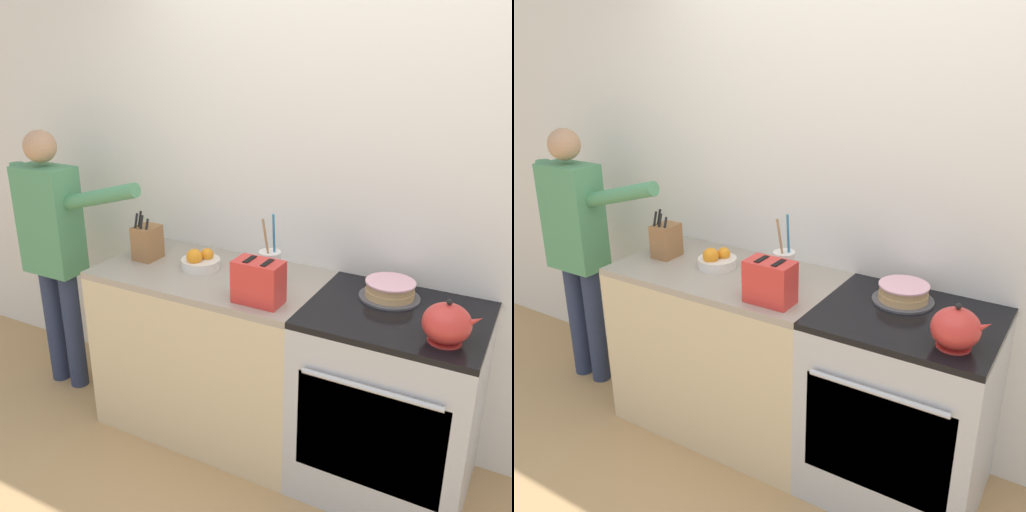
% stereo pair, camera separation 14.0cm
% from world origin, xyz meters
% --- Properties ---
extents(ground_plane, '(16.00, 16.00, 0.00)m').
position_xyz_m(ground_plane, '(0.00, 0.00, 0.00)').
color(ground_plane, tan).
extents(wall_back, '(8.00, 0.04, 2.60)m').
position_xyz_m(wall_back, '(0.00, 0.67, 1.30)').
color(wall_back, silver).
rests_on(wall_back, ground_plane).
extents(counter_cabinet, '(1.17, 0.65, 0.92)m').
position_xyz_m(counter_cabinet, '(-0.68, 0.32, 0.46)').
color(counter_cabinet, beige).
rests_on(counter_cabinet, ground_plane).
extents(stove_range, '(0.78, 0.68, 0.92)m').
position_xyz_m(stove_range, '(0.29, 0.32, 0.46)').
color(stove_range, '#B7BABF').
rests_on(stove_range, ground_plane).
extents(layer_cake, '(0.28, 0.28, 0.08)m').
position_xyz_m(layer_cake, '(0.22, 0.45, 0.96)').
color(layer_cake, '#4C4C51').
rests_on(layer_cake, stove_range).
extents(tea_kettle, '(0.23, 0.19, 0.19)m').
position_xyz_m(tea_kettle, '(0.53, 0.15, 1.00)').
color(tea_kettle, red).
rests_on(tea_kettle, stove_range).
extents(knife_block, '(0.12, 0.14, 0.27)m').
position_xyz_m(knife_block, '(-1.08, 0.33, 1.02)').
color(knife_block, olive).
rests_on(knife_block, counter_cabinet).
extents(utensil_crock, '(0.11, 0.11, 0.35)m').
position_xyz_m(utensil_crock, '(-0.35, 0.35, 1.01)').
color(utensil_crock, silver).
rests_on(utensil_crock, counter_cabinet).
extents(fruit_bowl, '(0.20, 0.20, 0.11)m').
position_xyz_m(fruit_bowl, '(-0.75, 0.34, 0.96)').
color(fruit_bowl, silver).
rests_on(fruit_bowl, counter_cabinet).
extents(toaster, '(0.24, 0.13, 0.20)m').
position_xyz_m(toaster, '(-0.29, 0.12, 1.02)').
color(toaster, red).
rests_on(toaster, counter_cabinet).
extents(person_baker, '(0.91, 0.20, 1.58)m').
position_xyz_m(person_baker, '(-1.71, 0.24, 0.94)').
color(person_baker, '#283351').
rests_on(person_baker, ground_plane).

